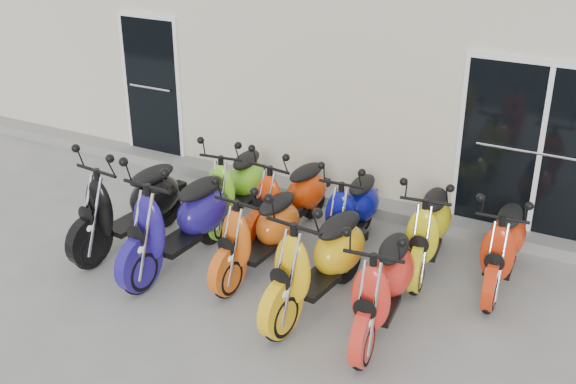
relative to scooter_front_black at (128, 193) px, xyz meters
name	(u,v)px	position (x,y,z in m)	size (l,w,h in m)	color
ground	(264,268)	(1.73, 0.27, -0.72)	(80.00, 80.00, 0.00)	gray
building	(417,43)	(1.73, 5.47, 0.88)	(14.00, 6.00, 3.20)	beige
front_step	(335,198)	(1.73, 2.29, -0.65)	(14.00, 0.40, 0.15)	gray
door_left	(152,83)	(-1.47, 2.44, 0.54)	(1.07, 0.08, 2.22)	black
door_right	(541,147)	(4.33, 2.44, 0.54)	(2.02, 0.08, 2.22)	black
scooter_front_black	(128,193)	(0.00, 0.00, 0.00)	(0.71, 1.95, 1.44)	black
scooter_front_blue	(177,209)	(0.82, -0.13, 0.03)	(0.74, 2.03, 1.50)	navy
scooter_front_orange_a	(258,222)	(1.72, 0.18, -0.06)	(0.65, 1.78, 1.32)	#D65813
scooter_front_orange_b	(318,248)	(2.63, -0.16, 0.01)	(0.72, 1.98, 1.46)	yellow
scooter_front_red	(383,273)	(3.39, -0.24, -0.04)	(0.67, 1.83, 1.35)	red
scooter_back_green	(235,175)	(0.78, 1.18, -0.07)	(0.64, 1.77, 1.31)	#7ADC24
scooter_back_red	(289,187)	(1.58, 1.18, -0.07)	(0.64, 1.77, 1.31)	red
scooter_back_blue	(352,201)	(2.43, 1.21, -0.09)	(0.63, 1.72, 1.27)	#080E83
scooter_back_yellow	(429,218)	(3.40, 1.19, -0.07)	(0.64, 1.75, 1.29)	gold
scooter_back_extra	(504,235)	(4.25, 1.21, -0.09)	(0.63, 1.72, 1.27)	red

